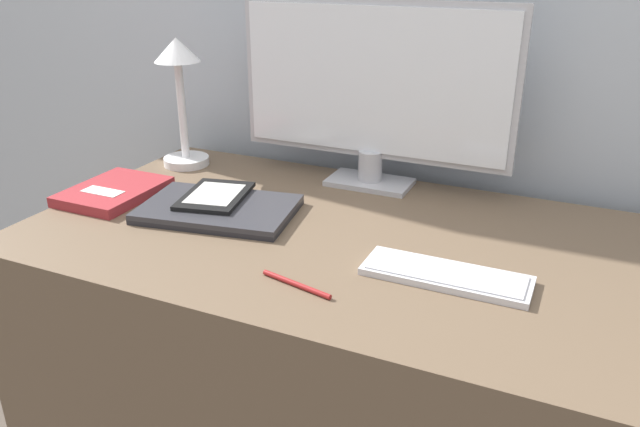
{
  "coord_description": "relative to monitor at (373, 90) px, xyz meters",
  "views": [
    {
      "loc": [
        0.37,
        -0.87,
        1.26
      ],
      "look_at": [
        -0.06,
        0.09,
        0.81
      ],
      "focal_mm": 35.0,
      "sensor_mm": 36.0,
      "label": 1
    }
  ],
  "objects": [
    {
      "name": "desk",
      "position": [
        0.09,
        -0.28,
        -0.59
      ],
      "size": [
        1.32,
        0.7,
        0.75
      ],
      "color": "brown",
      "rests_on": "ground_plane"
    },
    {
      "name": "monitor",
      "position": [
        0.0,
        0.0,
        0.0
      ],
      "size": [
        0.63,
        0.11,
        0.41
      ],
      "color": "#B7B7BC",
      "rests_on": "desk"
    },
    {
      "name": "keyboard",
      "position": [
        0.27,
        -0.37,
        -0.22
      ],
      "size": [
        0.28,
        0.1,
        0.01
      ],
      "color": "silver",
      "rests_on": "desk"
    },
    {
      "name": "laptop",
      "position": [
        -0.23,
        -0.3,
        -0.21
      ],
      "size": [
        0.34,
        0.25,
        0.02
      ],
      "color": "#232328",
      "rests_on": "desk"
    },
    {
      "name": "ereader",
      "position": [
        -0.25,
        -0.27,
        -0.2
      ],
      "size": [
        0.16,
        0.2,
        0.01
      ],
      "color": "black",
      "rests_on": "laptop"
    },
    {
      "name": "desk_lamp",
      "position": [
        -0.48,
        -0.06,
        -0.02
      ],
      "size": [
        0.11,
        0.11,
        0.32
      ],
      "color": "white",
      "rests_on": "desk"
    },
    {
      "name": "notebook",
      "position": [
        -0.49,
        -0.31,
        -0.21
      ],
      "size": [
        0.17,
        0.22,
        0.02
      ],
      "color": "maroon",
      "rests_on": "desk"
    },
    {
      "name": "pen",
      "position": [
        0.06,
        -0.5,
        -0.22
      ],
      "size": [
        0.14,
        0.04,
        0.01
      ],
      "color": "maroon",
      "rests_on": "desk"
    }
  ]
}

